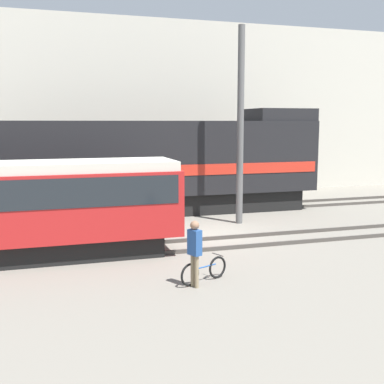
% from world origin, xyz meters
% --- Properties ---
extents(ground_plane, '(120.00, 120.00, 0.00)m').
position_xyz_m(ground_plane, '(0.00, 0.00, 0.00)').
color(ground_plane, slate).
extents(track_near, '(60.00, 1.50, 0.14)m').
position_xyz_m(track_near, '(0.00, -1.61, 0.07)').
color(track_near, '#47423D').
rests_on(track_near, ground).
extents(track_far, '(60.00, 1.51, 0.14)m').
position_xyz_m(track_far, '(0.00, 4.95, 0.07)').
color(track_far, '#47423D').
rests_on(track_far, ground).
extents(building_backdrop, '(41.55, 6.00, 10.31)m').
position_xyz_m(building_backdrop, '(0.00, 13.67, 5.15)').
color(building_backdrop, beige).
rests_on(building_backdrop, ground).
extents(freight_locomotive, '(16.56, 3.04, 5.01)m').
position_xyz_m(freight_locomotive, '(-1.27, 4.95, 2.34)').
color(freight_locomotive, black).
rests_on(freight_locomotive, ground).
extents(streetcar, '(10.05, 2.54, 3.11)m').
position_xyz_m(streetcar, '(-6.83, -1.61, 1.78)').
color(streetcar, black).
rests_on(streetcar, ground).
extents(bicycle, '(1.53, 0.77, 0.69)m').
position_xyz_m(bicycle, '(-1.96, -5.29, 0.32)').
color(bicycle, black).
rests_on(bicycle, ground).
extents(person, '(0.35, 0.42, 1.80)m').
position_xyz_m(person, '(-2.33, -5.61, 1.10)').
color(person, '#8C7A5B').
rests_on(person, ground).
extents(utility_pole_center, '(0.29, 0.29, 8.31)m').
position_xyz_m(utility_pole_center, '(1.97, 1.67, 4.16)').
color(utility_pole_center, '#595959').
rests_on(utility_pole_center, ground).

